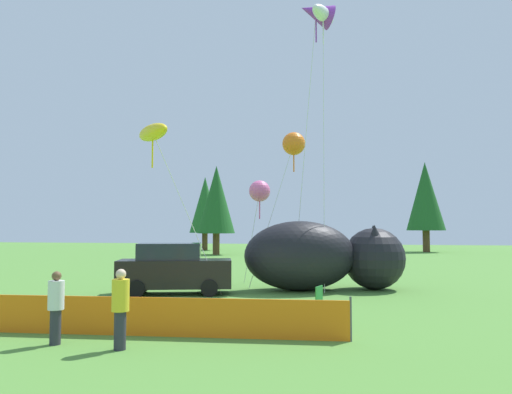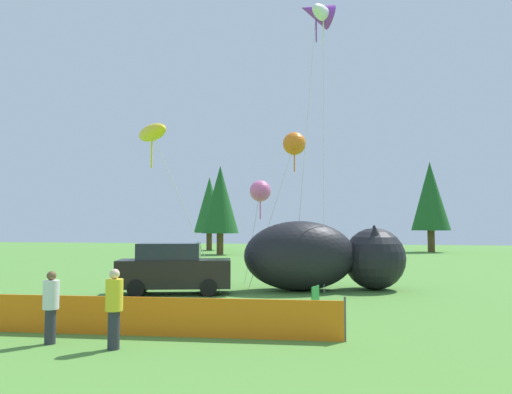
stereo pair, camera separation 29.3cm
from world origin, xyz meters
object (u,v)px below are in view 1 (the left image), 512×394
at_px(folding_chair, 314,301).
at_px(kite_pink_octopus, 260,191).
at_px(spectator_in_blue_shirt, 56,304).
at_px(kite_orange_flower, 294,144).
at_px(kite_purple_delta, 316,14).
at_px(kite_yellow_hero, 153,133).
at_px(inflatable_cat, 321,258).
at_px(spectator_in_yellow_shirt, 120,306).
at_px(parked_car, 174,269).
at_px(kite_white_ghost, 323,16).

height_order(folding_chair, kite_pink_octopus, kite_pink_octopus).
bearing_deg(spectator_in_blue_shirt, kite_orange_flower, 72.76).
height_order(kite_purple_delta, kite_yellow_hero, kite_purple_delta).
height_order(inflatable_cat, kite_pink_octopus, kite_pink_octopus).
relative_size(kite_purple_delta, kite_yellow_hero, 1.94).
relative_size(inflatable_cat, kite_pink_octopus, 1.44).
xyz_separation_m(inflatable_cat, spectator_in_yellow_shirt, (-3.63, -10.72, -0.38)).
distance_m(parked_car, kite_pink_octopus, 6.04).
relative_size(parked_car, kite_pink_octopus, 0.96).
relative_size(folding_chair, kite_pink_octopus, 0.21).
bearing_deg(spectator_in_blue_shirt, inflatable_cat, 63.61).
distance_m(folding_chair, kite_yellow_hero, 8.79).
height_order(kite_orange_flower, kite_white_ghost, kite_white_ghost).
xyz_separation_m(spectator_in_blue_shirt, kite_yellow_hero, (-0.65, 6.96, 5.15)).
bearing_deg(folding_chair, kite_orange_flower, -64.52).
relative_size(inflatable_cat, spectator_in_yellow_shirt, 4.06).
xyz_separation_m(folding_chair, spectator_in_blue_shirt, (-5.41, -3.67, 0.30)).
distance_m(inflatable_cat, kite_orange_flower, 5.65).
bearing_deg(folding_chair, kite_purple_delta, -71.42).
bearing_deg(kite_purple_delta, parked_car, -152.58).
height_order(folding_chair, spectator_in_blue_shirt, spectator_in_blue_shirt).
bearing_deg(folding_chair, kite_yellow_hero, -12.58).
distance_m(kite_purple_delta, kite_white_ghost, 0.35).
xyz_separation_m(parked_car, spectator_in_blue_shirt, (0.28, -8.29, -0.09)).
bearing_deg(parked_car, kite_orange_flower, 30.87).
bearing_deg(inflatable_cat, parked_car, -174.75).
height_order(kite_pink_octopus, kite_yellow_hero, kite_yellow_hero).
xyz_separation_m(parked_car, kite_purple_delta, (5.34, 2.77, 10.84)).
distance_m(kite_purple_delta, kite_orange_flower, 5.74).
bearing_deg(parked_car, spectator_in_blue_shirt, -102.96).
relative_size(kite_orange_flower, kite_pink_octopus, 1.46).
distance_m(inflatable_cat, kite_white_ghost, 10.38).
bearing_deg(kite_white_ghost, parked_car, -154.32).
bearing_deg(spectator_in_yellow_shirt, kite_purple_delta, 72.89).
xyz_separation_m(kite_orange_flower, kite_yellow_hero, (-4.56, -5.63, -0.38)).
xyz_separation_m(inflatable_cat, kite_purple_delta, (-0.17, 0.52, 10.51)).
relative_size(spectator_in_blue_shirt, kite_purple_delta, 0.13).
xyz_separation_m(spectator_in_yellow_shirt, kite_yellow_hero, (-2.26, 7.13, 5.10)).
height_order(parked_car, kite_purple_delta, kite_purple_delta).
distance_m(kite_orange_flower, kite_white_ghost, 5.69).
bearing_deg(kite_white_ghost, inflatable_cat, -107.23).
bearing_deg(kite_white_ghost, folding_chair, -89.74).
relative_size(spectator_in_blue_shirt, spectator_in_yellow_shirt, 0.95).
distance_m(kite_yellow_hero, kite_white_ghost, 9.20).
xyz_separation_m(kite_purple_delta, kite_white_ghost, (0.31, -0.05, -0.14)).
xyz_separation_m(inflatable_cat, kite_orange_flower, (-1.32, 2.05, 5.10)).
xyz_separation_m(kite_orange_flower, kite_pink_octopus, (-1.61, 0.08, -2.16)).
height_order(parked_car, kite_orange_flower, kite_orange_flower).
distance_m(parked_car, kite_white_ghost, 12.41).
bearing_deg(inflatable_cat, kite_white_ghost, 55.81).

